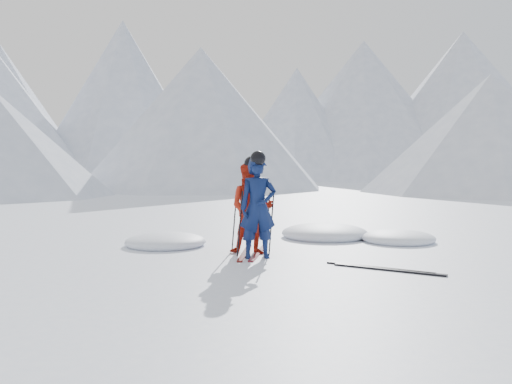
{
  "coord_description": "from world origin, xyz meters",
  "views": [
    {
      "loc": [
        -2.53,
        -8.94,
        1.6
      ],
      "look_at": [
        -1.98,
        0.5,
        1.1
      ],
      "focal_mm": 38.0,
      "sensor_mm": 36.0,
      "label": 1
    }
  ],
  "objects": [
    {
      "name": "pole_red_right",
      "position": [
        -1.75,
        0.71,
        0.54
      ],
      "size": [
        0.11,
        0.08,
        1.08
      ],
      "primitive_type": "cylinder",
      "rotation": [
        -0.05,
        0.08,
        0.0
      ],
      "color": "black",
      "rests_on": "ground"
    },
    {
      "name": "skier_red",
      "position": [
        -2.05,
        0.56,
        0.81
      ],
      "size": [
        0.88,
        0.74,
        1.62
      ],
      "primitive_type": "imported",
      "rotation": [
        0.0,
        0.0,
        -0.18
      ],
      "color": "#B31F0E",
      "rests_on": "ground"
    },
    {
      "name": "ground",
      "position": [
        0.0,
        0.0,
        0.0
      ],
      "size": [
        160.0,
        160.0,
        0.0
      ],
      "primitive_type": "plane",
      "color": "white",
      "rests_on": "ground"
    },
    {
      "name": "pole_red_left",
      "position": [
        -2.35,
        0.81,
        0.54
      ],
      "size": [
        0.11,
        0.09,
        1.08
      ],
      "primitive_type": "cylinder",
      "rotation": [
        0.06,
        0.08,
        0.0
      ],
      "color": "black",
      "rests_on": "ground"
    },
    {
      "name": "ski_loose_b",
      "position": [
        -0.09,
        -1.07,
        0.01
      ],
      "size": [
        1.45,
        1.05,
        0.03
      ],
      "primitive_type": "cube",
      "rotation": [
        0.0,
        0.0,
        0.96
      ],
      "color": "black",
      "rests_on": "ground"
    },
    {
      "name": "ski_worn_left",
      "position": [
        -2.17,
        0.56,
        0.01
      ],
      "size": [
        0.33,
        1.7,
        0.03
      ],
      "primitive_type": "cube",
      "rotation": [
        0.0,
        0.0,
        -0.14
      ],
      "color": "black",
      "rests_on": "ground"
    },
    {
      "name": "mountain_range",
      "position": [
        5.71,
        35.31,
        6.72
      ],
      "size": [
        106.15,
        62.94,
        15.53
      ],
      "color": "#B2BCD1",
      "rests_on": "ground"
    },
    {
      "name": "pole_blue_right",
      "position": [
        -1.71,
        0.38,
        0.57
      ],
      "size": [
        0.11,
        0.07,
        1.13
      ],
      "primitive_type": "cylinder",
      "rotation": [
        -0.04,
        0.08,
        0.0
      ],
      "color": "black",
      "rests_on": "ground"
    },
    {
      "name": "snow_lumps",
      "position": [
        -0.97,
        2.15,
        0.0
      ],
      "size": [
        6.23,
        2.72,
        0.41
      ],
      "color": "white",
      "rests_on": "ground"
    },
    {
      "name": "pole_blue_left",
      "position": [
        -2.26,
        0.28,
        0.57
      ],
      "size": [
        0.11,
        0.08,
        1.13
      ],
      "primitive_type": "cylinder",
      "rotation": [
        0.05,
        0.08,
        0.0
      ],
      "color": "black",
      "rests_on": "ground"
    },
    {
      "name": "skier_blue",
      "position": [
        -1.96,
        0.13,
        0.85
      ],
      "size": [
        0.67,
        0.48,
        1.7
      ],
      "primitive_type": "imported",
      "rotation": [
        0.0,
        0.0,
        0.12
      ],
      "color": "#0B1844",
      "rests_on": "ground"
    },
    {
      "name": "ski_loose_a",
      "position": [
        -0.19,
        -0.92,
        0.01
      ],
      "size": [
        1.41,
        1.09,
        0.03
      ],
      "primitive_type": "cube",
      "rotation": [
        0.0,
        0.0,
        0.93
      ],
      "color": "black",
      "rests_on": "ground"
    },
    {
      "name": "ski_worn_right",
      "position": [
        -1.93,
        0.56,
        0.01
      ],
      "size": [
        0.44,
        1.68,
        0.03
      ],
      "primitive_type": "cube",
      "rotation": [
        0.0,
        0.0,
        -0.21
      ],
      "color": "black",
      "rests_on": "ground"
    }
  ]
}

